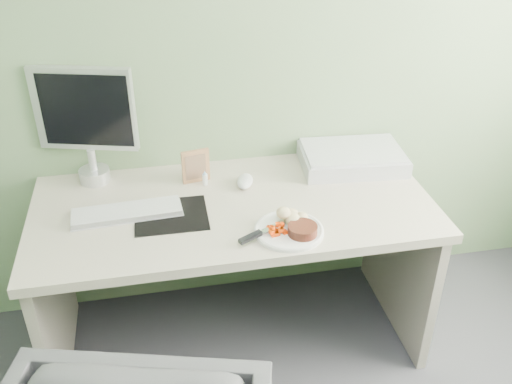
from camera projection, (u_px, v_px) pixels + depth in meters
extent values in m
plane|color=#6B885F|center=(215.00, 23.00, 2.27)|extent=(3.50, 0.00, 3.50)
cube|color=beige|center=(233.00, 208.00, 2.29)|extent=(1.60, 0.75, 0.04)
cube|color=gray|center=(54.00, 301.00, 2.36)|extent=(0.04, 0.70, 0.69)
cube|color=gray|center=(399.00, 258.00, 2.61)|extent=(0.04, 0.70, 0.69)
cylinder|color=white|center=(289.00, 231.00, 2.11)|extent=(0.26, 0.26, 0.01)
cylinder|color=black|center=(303.00, 230.00, 2.07)|extent=(0.13, 0.13, 0.03)
ellipsoid|color=tan|center=(291.00, 214.00, 2.14)|extent=(0.12, 0.09, 0.06)
cube|color=#E23804|center=(277.00, 228.00, 2.08)|extent=(0.07, 0.07, 0.04)
cube|color=silver|center=(277.00, 225.00, 2.11)|extent=(0.14, 0.09, 0.01)
cube|color=black|center=(250.00, 237.00, 2.04)|extent=(0.10, 0.07, 0.02)
cube|color=black|center=(171.00, 215.00, 2.21)|extent=(0.28, 0.25, 0.00)
cube|color=white|center=(127.00, 212.00, 2.20)|extent=(0.42, 0.15, 0.02)
ellipsoid|color=white|center=(245.00, 181.00, 2.39)|extent=(0.10, 0.13, 0.04)
cube|color=#A2754C|center=(196.00, 166.00, 2.40)|extent=(0.12, 0.04, 0.15)
cylinder|color=white|center=(205.00, 179.00, 2.40)|extent=(0.02, 0.02, 0.05)
cone|color=#86B2D6|center=(205.00, 173.00, 2.38)|extent=(0.02, 0.02, 0.02)
cube|color=#B0B2B7|center=(352.00, 159.00, 2.54)|extent=(0.47, 0.34, 0.07)
cylinder|color=silver|center=(95.00, 175.00, 2.42)|extent=(0.13, 0.13, 0.06)
cylinder|color=silver|center=(92.00, 160.00, 2.39)|extent=(0.03, 0.03, 0.09)
cube|color=silver|center=(84.00, 109.00, 2.29)|extent=(0.41, 0.15, 0.35)
cube|color=black|center=(84.00, 111.00, 2.27)|extent=(0.35, 0.10, 0.30)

